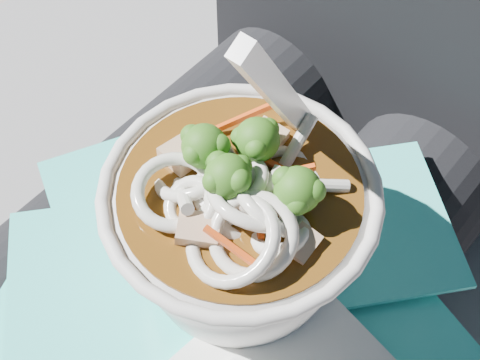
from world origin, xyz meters
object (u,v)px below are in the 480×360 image
Objects in this scene: stone_ledge at (282,307)px; lap at (192,291)px; person_body at (261,201)px; plastic_bag at (220,300)px; udon_bowl at (240,221)px.

lap is (0.00, -0.15, 0.29)m from stone_ledge.
lap is at bearing -90.00° from person_body.
plastic_bag is 0.08m from udon_bowl.
plastic_bag reaches higher than lap.
person_body reaches higher than lap.
person_body is at bearing 114.33° from plastic_bag.
person_body is (0.00, -0.06, 0.32)m from stone_ledge.
person_body is at bearing 90.00° from lap.
stone_ledge is at bearing 90.00° from lap.
lap is 0.10m from plastic_bag.
stone_ledge is at bearing 90.00° from person_body.
person_body reaches higher than plastic_bag.
plastic_bag is at bearing -65.67° from person_body.
plastic_bag reaches higher than stone_ledge.
lap is 0.16m from udon_bowl.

